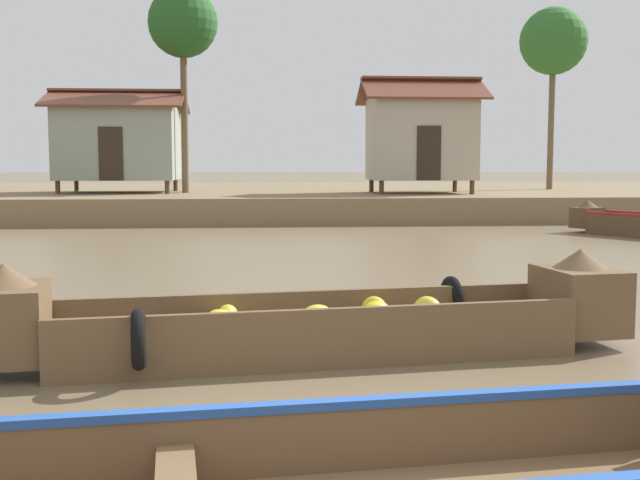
{
  "coord_description": "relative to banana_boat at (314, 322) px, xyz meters",
  "views": [
    {
      "loc": [
        -0.4,
        -3.78,
        1.85
      ],
      "look_at": [
        0.45,
        6.66,
        0.83
      ],
      "focal_mm": 44.08,
      "sensor_mm": 36.0,
      "label": 1
    }
  ],
  "objects": [
    {
      "name": "stilt_house_left",
      "position": [
        -5.39,
        21.12,
        2.29
      ],
      "size": [
        4.75,
        3.68,
        3.64
      ],
      "color": "#4C3826",
      "rests_on": "riverbank_strip"
    },
    {
      "name": "banana_boat",
      "position": [
        0.0,
        0.0,
        0.0
      ],
      "size": [
        6.34,
        2.19,
        0.98
      ],
      "color": "brown",
      "rests_on": "ground"
    },
    {
      "name": "ground_plane",
      "position": [
        -0.15,
        6.4,
        -0.34
      ],
      "size": [
        300.0,
        300.0,
        0.0
      ],
      "primitive_type": "plane",
      "color": "#726047"
    },
    {
      "name": "stilt_house_mid_left",
      "position": [
        5.14,
        19.59,
        2.44
      ],
      "size": [
        4.17,
        3.18,
        3.99
      ],
      "color": "#4C3826",
      "rests_on": "riverbank_strip"
    },
    {
      "name": "palm_tree_far",
      "position": [
        11.19,
        23.28,
        6.26
      ],
      "size": [
        2.63,
        2.63,
        7.15
      ],
      "color": "brown",
      "rests_on": "riverbank_strip"
    },
    {
      "name": "palm_tree_mid",
      "position": [
        -3.03,
        20.71,
        6.31
      ],
      "size": [
        2.42,
        2.42,
        7.11
      ],
      "color": "brown",
      "rests_on": "riverbank_strip"
    },
    {
      "name": "riverbank_strip",
      "position": [
        -0.15,
        25.7,
        0.07
      ],
      "size": [
        160.0,
        20.0,
        0.82
      ],
      "primitive_type": "cube",
      "color": "#7F6B4C",
      "rests_on": "ground"
    }
  ]
}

